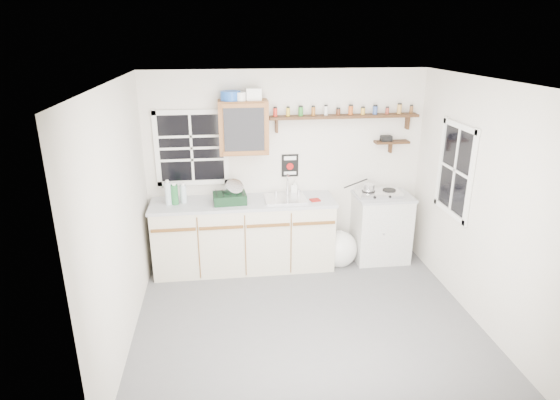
# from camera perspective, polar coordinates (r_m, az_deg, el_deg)

# --- Properties ---
(room) EXTENTS (3.64, 3.24, 2.54)m
(room) POSITION_cam_1_polar(r_m,az_deg,el_deg) (4.62, 3.47, -1.37)
(room) COLOR #5A5A5D
(room) RESTS_ON ground
(main_cabinet) EXTENTS (2.31, 0.63, 0.92)m
(main_cabinet) POSITION_cam_1_polar(r_m,az_deg,el_deg) (6.06, -4.40, -4.20)
(main_cabinet) COLOR beige
(main_cabinet) RESTS_ON floor
(right_cabinet) EXTENTS (0.73, 0.57, 0.91)m
(right_cabinet) POSITION_cam_1_polar(r_m,az_deg,el_deg) (6.42, 12.19, -3.24)
(right_cabinet) COLOR #B4B5AE
(right_cabinet) RESTS_ON floor
(sink) EXTENTS (0.52, 0.44, 0.29)m
(sink) POSITION_cam_1_polar(r_m,az_deg,el_deg) (5.94, 0.66, 0.22)
(sink) COLOR silver
(sink) RESTS_ON main_cabinet
(upper_cabinet) EXTENTS (0.60, 0.32, 0.65)m
(upper_cabinet) POSITION_cam_1_polar(r_m,az_deg,el_deg) (5.79, -4.48, 8.84)
(upper_cabinet) COLOR brown
(upper_cabinet) RESTS_ON wall_back
(upper_cabinet_clutter) EXTENTS (0.49, 0.24, 0.14)m
(upper_cabinet_clutter) POSITION_cam_1_polar(r_m,az_deg,el_deg) (5.73, -4.97, 12.60)
(upper_cabinet_clutter) COLOR #1A4CAD
(upper_cabinet_clutter) RESTS_ON upper_cabinet
(spice_shelf) EXTENTS (1.91, 0.18, 0.34)m
(spice_shelf) POSITION_cam_1_polar(r_m,az_deg,el_deg) (6.03, 7.82, 10.17)
(spice_shelf) COLOR black
(spice_shelf) RESTS_ON wall_back
(secondary_shelf) EXTENTS (0.45, 0.16, 0.24)m
(secondary_shelf) POSITION_cam_1_polar(r_m,az_deg,el_deg) (6.30, 13.26, 6.96)
(secondary_shelf) COLOR black
(secondary_shelf) RESTS_ON wall_back
(warning_sign) EXTENTS (0.22, 0.02, 0.30)m
(warning_sign) POSITION_cam_1_polar(r_m,az_deg,el_deg) (6.11, 1.23, 4.23)
(warning_sign) COLOR black
(warning_sign) RESTS_ON wall_back
(window_back) EXTENTS (0.93, 0.03, 0.98)m
(window_back) POSITION_cam_1_polar(r_m,az_deg,el_deg) (5.99, -10.73, 6.24)
(window_back) COLOR black
(window_back) RESTS_ON wall_back
(window_right) EXTENTS (0.03, 0.78, 1.08)m
(window_right) POSITION_cam_1_polar(r_m,az_deg,el_deg) (5.64, 20.60, 3.42)
(window_right) COLOR black
(window_right) RESTS_ON wall_back
(water_bottles) EXTENTS (0.25, 0.13, 0.31)m
(water_bottles) POSITION_cam_1_polar(r_m,az_deg,el_deg) (5.87, -12.69, 0.75)
(water_bottles) COLOR silver
(water_bottles) RESTS_ON main_cabinet
(dish_rack) EXTENTS (0.42, 0.33, 0.30)m
(dish_rack) POSITION_cam_1_polar(r_m,az_deg,el_deg) (5.81, -6.01, 0.58)
(dish_rack) COLOR black
(dish_rack) RESTS_ON main_cabinet
(soap_bottle) EXTENTS (0.11, 0.11, 0.18)m
(soap_bottle) POSITION_cam_1_polar(r_m,az_deg,el_deg) (6.13, 1.82, 1.65)
(soap_bottle) COLOR silver
(soap_bottle) RESTS_ON main_cabinet
(rag) EXTENTS (0.14, 0.12, 0.02)m
(rag) POSITION_cam_1_polar(r_m,az_deg,el_deg) (5.89, 4.29, -0.00)
(rag) COLOR maroon
(rag) RESTS_ON main_cabinet
(hotplate) EXTENTS (0.56, 0.31, 0.08)m
(hotplate) POSITION_cam_1_polar(r_m,az_deg,el_deg) (6.21, 11.93, 0.83)
(hotplate) COLOR silver
(hotplate) RESTS_ON right_cabinet
(saucepan) EXTENTS (0.38, 0.20, 0.16)m
(saucepan) POSITION_cam_1_polar(r_m,az_deg,el_deg) (6.14, 10.68, 1.52)
(saucepan) COLOR silver
(saucepan) RESTS_ON hotplate
(trash_bag) EXTENTS (0.45, 0.41, 0.51)m
(trash_bag) POSITION_cam_1_polar(r_m,az_deg,el_deg) (6.26, 7.20, -5.91)
(trash_bag) COLOR silver
(trash_bag) RESTS_ON floor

